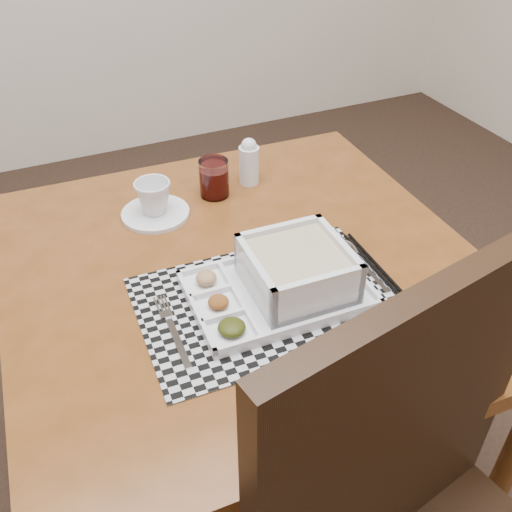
# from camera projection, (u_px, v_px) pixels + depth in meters

# --- Properties ---
(dining_table) EXTENTS (0.95, 0.95, 0.69)m
(dining_table) POSITION_uv_depth(u_px,v_px,m) (244.00, 290.00, 1.17)
(dining_table) COLOR #532C0F
(dining_table) RESTS_ON ground
(placemat) EXTENTS (0.47, 0.33, 0.00)m
(placemat) POSITION_uv_depth(u_px,v_px,m) (268.00, 301.00, 1.04)
(placemat) COLOR #B0B0B8
(placemat) RESTS_ON dining_table
(serving_tray) EXTENTS (0.33, 0.23, 0.09)m
(serving_tray) POSITION_uv_depth(u_px,v_px,m) (290.00, 277.00, 1.03)
(serving_tray) COLOR silver
(serving_tray) RESTS_ON placemat
(fork) EXTENTS (0.02, 0.19, 0.00)m
(fork) POSITION_uv_depth(u_px,v_px,m) (172.00, 328.00, 0.98)
(fork) COLOR silver
(fork) RESTS_ON placemat
(spoon) EXTENTS (0.04, 0.18, 0.01)m
(spoon) POSITION_uv_depth(u_px,v_px,m) (351.00, 251.00, 1.15)
(spoon) COLOR silver
(spoon) RESTS_ON placemat
(chopsticks) EXTENTS (0.03, 0.24, 0.01)m
(chopsticks) POSITION_uv_depth(u_px,v_px,m) (378.00, 269.00, 1.10)
(chopsticks) COLOR black
(chopsticks) RESTS_ON placemat
(saucer) EXTENTS (0.15, 0.15, 0.01)m
(saucer) POSITION_uv_depth(u_px,v_px,m) (156.00, 214.00, 1.26)
(saucer) COLOR silver
(saucer) RESTS_ON dining_table
(cup) EXTENTS (0.10, 0.10, 0.07)m
(cup) POSITION_uv_depth(u_px,v_px,m) (153.00, 197.00, 1.23)
(cup) COLOR silver
(cup) RESTS_ON saucer
(juice_glass) EXTENTS (0.07, 0.07, 0.09)m
(juice_glass) POSITION_uv_depth(u_px,v_px,m) (214.00, 180.00, 1.31)
(juice_glass) COLOR white
(juice_glass) RESTS_ON dining_table
(creamer_bottle) EXTENTS (0.05, 0.05, 0.12)m
(creamer_bottle) POSITION_uv_depth(u_px,v_px,m) (249.00, 162.00, 1.34)
(creamer_bottle) COLOR silver
(creamer_bottle) RESTS_ON dining_table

